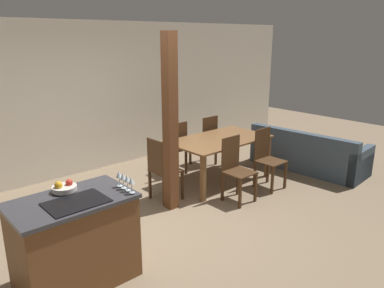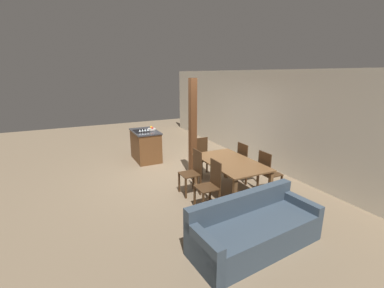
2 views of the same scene
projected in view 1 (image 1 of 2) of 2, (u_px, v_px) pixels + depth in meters
ground_plane at (169, 223)px, 5.06m from camera, size 16.00×16.00×0.00m
wall_back at (74, 100)px, 6.57m from camera, size 11.20×0.08×2.70m
kitchen_island at (75, 241)px, 3.72m from camera, size 1.16×0.72×0.93m
fruit_bowl at (64, 187)px, 3.75m from camera, size 0.25×0.25×0.11m
wine_glass_near at (131, 181)px, 3.68m from camera, size 0.06×0.06×0.17m
wine_glass_middle at (127, 179)px, 3.73m from camera, size 0.06×0.06×0.17m
wine_glass_far at (123, 177)px, 3.79m from camera, size 0.06×0.06×0.17m
wine_glass_end at (119, 175)px, 3.84m from camera, size 0.06×0.06×0.17m
dining_table at (219, 144)px, 6.36m from camera, size 1.71×1.00×0.76m
dining_chair_near_left at (236, 168)px, 5.64m from camera, size 0.40×0.40×0.98m
dining_chair_near_right at (267, 157)px, 6.13m from camera, size 0.40×0.40×0.98m
dining_chair_far_left at (175, 147)px, 6.67m from camera, size 0.40×0.40×0.98m
dining_chair_far_right at (206, 140)px, 7.17m from camera, size 0.40×0.40×0.98m
dining_chair_head_end at (162, 169)px, 5.61m from camera, size 0.40×0.40×0.98m
couch at (308, 155)px, 7.05m from camera, size 0.98×2.14×0.77m
timber_post at (170, 125)px, 5.18m from camera, size 0.16×0.16×2.50m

